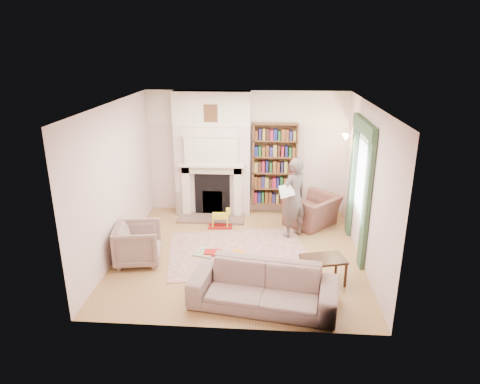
# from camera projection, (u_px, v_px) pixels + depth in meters

# --- Properties ---
(floor) EXTENTS (4.50, 4.50, 0.00)m
(floor) POSITION_uv_depth(u_px,v_px,m) (239.00, 254.00, 8.10)
(floor) COLOR #93643B
(floor) RESTS_ON ground
(ceiling) EXTENTS (4.50, 4.50, 0.00)m
(ceiling) POSITION_uv_depth(u_px,v_px,m) (239.00, 104.00, 7.17)
(ceiling) COLOR white
(ceiling) RESTS_ON wall_back
(wall_back) EXTENTS (4.50, 0.00, 4.50)m
(wall_back) POSITION_uv_depth(u_px,v_px,m) (246.00, 153.00, 9.76)
(wall_back) COLOR silver
(wall_back) RESTS_ON floor
(wall_front) EXTENTS (4.50, 0.00, 4.50)m
(wall_front) POSITION_uv_depth(u_px,v_px,m) (226.00, 237.00, 5.52)
(wall_front) COLOR silver
(wall_front) RESTS_ON floor
(wall_left) EXTENTS (0.00, 4.50, 4.50)m
(wall_left) POSITION_uv_depth(u_px,v_px,m) (116.00, 181.00, 7.79)
(wall_left) COLOR silver
(wall_left) RESTS_ON floor
(wall_right) EXTENTS (0.00, 4.50, 4.50)m
(wall_right) POSITION_uv_depth(u_px,v_px,m) (367.00, 186.00, 7.48)
(wall_right) COLOR silver
(wall_right) RESTS_ON floor
(fireplace) EXTENTS (1.70, 0.58, 2.80)m
(fireplace) POSITION_uv_depth(u_px,v_px,m) (213.00, 155.00, 9.62)
(fireplace) COLOR silver
(fireplace) RESTS_ON floor
(bookcase) EXTENTS (1.00, 0.24, 1.85)m
(bookcase) POSITION_uv_depth(u_px,v_px,m) (275.00, 164.00, 9.66)
(bookcase) COLOR brown
(bookcase) RESTS_ON floor
(window) EXTENTS (0.02, 0.90, 1.30)m
(window) POSITION_uv_depth(u_px,v_px,m) (362.00, 177.00, 7.84)
(window) COLOR silver
(window) RESTS_ON wall_right
(curtain_left) EXTENTS (0.07, 0.32, 2.40)m
(curtain_left) POSITION_uv_depth(u_px,v_px,m) (366.00, 203.00, 7.27)
(curtain_left) COLOR #2E482F
(curtain_left) RESTS_ON floor
(curtain_right) EXTENTS (0.07, 0.32, 2.40)m
(curtain_right) POSITION_uv_depth(u_px,v_px,m) (352.00, 178.00, 8.59)
(curtain_right) COLOR #2E482F
(curtain_right) RESTS_ON floor
(pelmet) EXTENTS (0.09, 1.70, 0.24)m
(pelmet) POSITION_uv_depth(u_px,v_px,m) (364.00, 126.00, 7.54)
(pelmet) COLOR #2E482F
(pelmet) RESTS_ON wall_right
(wall_sconce) EXTENTS (0.20, 0.24, 0.24)m
(wall_sconce) POSITION_uv_depth(u_px,v_px,m) (343.00, 140.00, 8.74)
(wall_sconce) COLOR gold
(wall_sconce) RESTS_ON wall_right
(rug) EXTENTS (2.90, 2.43, 0.01)m
(rug) POSITION_uv_depth(u_px,v_px,m) (238.00, 252.00, 8.14)
(rug) COLOR #BCB18E
(rug) RESTS_ON floor
(armchair_reading) EXTENTS (1.35, 1.36, 0.66)m
(armchair_reading) POSITION_uv_depth(u_px,v_px,m) (312.00, 211.00, 9.27)
(armchair_reading) COLOR #50322A
(armchair_reading) RESTS_ON floor
(armchair_left) EXTENTS (0.92, 0.90, 0.72)m
(armchair_left) POSITION_uv_depth(u_px,v_px,m) (138.00, 244.00, 7.68)
(armchair_left) COLOR #A69789
(armchair_left) RESTS_ON floor
(sofa) EXTENTS (2.29, 1.19, 0.64)m
(sofa) POSITION_uv_depth(u_px,v_px,m) (263.00, 287.00, 6.41)
(sofa) COLOR gray
(sofa) RESTS_ON floor
(man_reading) EXTENTS (0.72, 0.69, 1.66)m
(man_reading) POSITION_uv_depth(u_px,v_px,m) (294.00, 198.00, 8.57)
(man_reading) COLOR #514641
(man_reading) RESTS_ON floor
(newspaper) EXTENTS (0.34, 0.30, 0.24)m
(newspaper) POSITION_uv_depth(u_px,v_px,m) (287.00, 191.00, 8.32)
(newspaper) COLOR white
(newspaper) RESTS_ON man_reading
(coffee_table) EXTENTS (0.79, 0.61, 0.45)m
(coffee_table) POSITION_uv_depth(u_px,v_px,m) (323.00, 270.00, 7.06)
(coffee_table) COLOR #351D12
(coffee_table) RESTS_ON floor
(paraffin_heater) EXTENTS (0.28, 0.28, 0.55)m
(paraffin_heater) POSITION_uv_depth(u_px,v_px,m) (180.00, 203.00, 9.88)
(paraffin_heater) COLOR #ABADB3
(paraffin_heater) RESTS_ON floor
(rocking_horse) EXTENTS (0.53, 0.24, 0.46)m
(rocking_horse) POSITION_uv_depth(u_px,v_px,m) (220.00, 218.00, 9.15)
(rocking_horse) COLOR yellow
(rocking_horse) RESTS_ON rug
(board_game) EXTENTS (0.44, 0.44, 0.03)m
(board_game) POSITION_uv_depth(u_px,v_px,m) (205.00, 253.00, 8.07)
(board_game) COLOR #DDE551
(board_game) RESTS_ON rug
(game_box_lid) EXTENTS (0.34, 0.23, 0.06)m
(game_box_lid) POSITION_uv_depth(u_px,v_px,m) (213.00, 253.00, 8.04)
(game_box_lid) COLOR #AA1413
(game_box_lid) RESTS_ON rug
(comic_annuals) EXTENTS (0.67, 0.88, 0.02)m
(comic_annuals) POSITION_uv_depth(u_px,v_px,m) (247.00, 260.00, 7.81)
(comic_annuals) COLOR red
(comic_annuals) RESTS_ON rug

